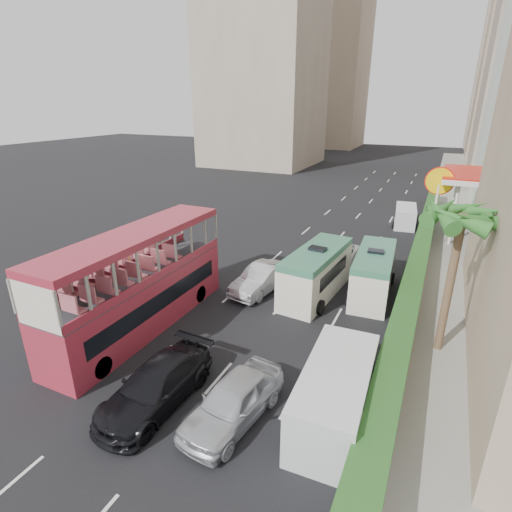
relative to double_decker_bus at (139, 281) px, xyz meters
The scene contains 17 objects.
ground_plane 6.51m from the double_decker_bus, ahead, with size 200.00×200.00×0.00m, color black.
double_decker_bus is the anchor object (origin of this frame).
car_silver_lane_a 7.78m from the double_decker_bus, 59.00° to the left, with size 1.70×4.86×1.60m, color silver.
car_silver_lane_b 8.56m from the double_decker_bus, 27.43° to the right, with size 1.92×4.77×1.62m, color silver.
car_black 6.50m from the double_decker_bus, 45.46° to the right, with size 2.20×5.41×1.57m, color black.
van_asset 14.65m from the double_decker_bus, 60.77° to the left, with size 2.09×4.52×1.26m, color silver.
minibus_near 10.03m from the double_decker_bus, 46.06° to the left, with size 2.14×6.42×2.85m, color silver.
minibus_far 13.27m from the double_decker_bus, 41.08° to the left, with size 2.01×6.03×2.67m, color silver.
panel_van_near 10.87m from the double_decker_bus, 11.85° to the right, with size 2.20×5.50×2.20m, color silver.
panel_van_far 26.59m from the double_decker_bus, 67.51° to the left, with size 1.76×4.41×1.76m, color silver.
sidewalk 29.26m from the double_decker_bus, 59.04° to the left, with size 6.00×120.00×0.18m, color #99968C.
kerb_wall 18.66m from the double_decker_bus, 48.93° to the left, with size 0.30×44.00×1.00m, color silver.
hedge 18.60m from the double_decker_bus, 48.93° to the left, with size 1.10×44.00×0.70m, color #2D6626.
palm_tree 14.39m from the double_decker_bus, 16.16° to the left, with size 0.36×0.36×6.40m, color brown.
shell_station 28.02m from the double_decker_bus, 55.18° to the left, with size 6.50×8.00×5.50m, color silver.
tower_left_a 62.45m from the double_decker_bus, 108.12° to the left, with size 18.00×18.00×52.00m, color tan.
tower_left_b 93.68m from the double_decker_bus, 100.08° to the left, with size 16.00×16.00×46.00m, color tan.
Camera 1 is at (6.86, -13.77, 10.84)m, focal length 28.00 mm.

